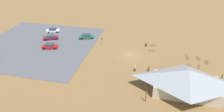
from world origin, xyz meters
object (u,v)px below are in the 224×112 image
object	(u,v)px
bicycle_teal_edge_south	(187,57)
bicycle_orange_front_row	(188,66)
bicycle_blue_near_porch	(153,45)
bicycle_purple_lone_east	(151,50)
bicycle_silver_lone_west	(198,58)
car_red_mid_lot	(50,46)
bike_pavilion	(187,80)
visitor_crossing_yard	(135,68)
lot_sign	(102,40)
bicycle_white_mid_cluster	(148,70)
car_white_by_curb	(53,30)
bicycle_yellow_yard_left	(199,66)
bicycle_red_yard_center	(207,62)
car_maroon_far_end	(51,37)
trash_bin	(146,45)
car_green_inner_stall	(86,36)

from	to	relation	value
bicycle_teal_edge_south	bicycle_orange_front_row	size ratio (longest dim) A/B	1.16
bicycle_blue_near_porch	bicycle_purple_lone_east	size ratio (longest dim) A/B	0.91
bicycle_silver_lone_west	car_red_mid_lot	xyz separation A→B (m)	(40.74, 2.63, 0.40)
bike_pavilion	bicycle_purple_lone_east	xyz separation A→B (m)	(7.55, -16.55, -2.73)
visitor_crossing_yard	bicycle_purple_lone_east	bearing A→B (deg)	-106.76
lot_sign	bicycle_white_mid_cluster	xyz separation A→B (m)	(-14.38, 11.42, -1.04)
bicycle_teal_edge_south	car_white_by_curb	world-z (taller)	car_white_by_curb
bicycle_silver_lone_west	bicycle_white_mid_cluster	size ratio (longest dim) A/B	0.94
bicycle_silver_lone_west	bicycle_orange_front_row	world-z (taller)	bicycle_orange_front_row
bicycle_silver_lone_west	bicycle_yellow_yard_left	distance (m)	4.16
bicycle_purple_lone_east	car_white_by_curb	world-z (taller)	car_white_by_curb
bicycle_red_yard_center	car_maroon_far_end	xyz separation A→B (m)	(45.25, -4.98, 0.33)
lot_sign	car_maroon_far_end	size ratio (longest dim) A/B	0.44
bicycle_orange_front_row	car_red_mid_lot	bearing A→B (deg)	-3.06
bicycle_silver_lone_west	car_white_by_curb	xyz separation A→B (m)	(45.46, -8.59, 0.41)
bicycle_silver_lone_west	bicycle_white_mid_cluster	distance (m)	14.99
trash_bin	bicycle_blue_near_porch	xyz separation A→B (m)	(-1.98, -0.16, -0.10)
bicycle_yellow_yard_left	car_red_mid_lot	size ratio (longest dim) A/B	0.38
bicycle_teal_edge_south	bicycle_white_mid_cluster	size ratio (longest dim) A/B	1.02
bike_pavilion	bicycle_white_mid_cluster	world-z (taller)	bike_pavilion
bicycle_teal_edge_south	car_green_inner_stall	bearing A→B (deg)	-12.26
bicycle_blue_near_porch	bicycle_orange_front_row	size ratio (longest dim) A/B	1.06
bicycle_yellow_yard_left	bicycle_silver_lone_west	bearing A→B (deg)	-96.10
bicycle_red_yard_center	bicycle_white_mid_cluster	xyz separation A→B (m)	(14.17, 6.64, 0.00)
bicycle_yellow_yard_left	car_white_by_curb	xyz separation A→B (m)	(45.02, -12.72, 0.38)
bicycle_purple_lone_east	bicycle_yellow_yard_left	size ratio (longest dim) A/B	1.00
lot_sign	bicycle_white_mid_cluster	bearing A→B (deg)	141.53
bicycle_blue_near_porch	bicycle_white_mid_cluster	size ratio (longest dim) A/B	0.93
trash_bin	bicycle_teal_edge_south	size ratio (longest dim) A/B	0.51
lot_sign	bicycle_silver_lone_west	size ratio (longest dim) A/B	1.37
bicycle_yellow_yard_left	car_white_by_curb	size ratio (longest dim) A/B	0.38
trash_bin	bicycle_teal_edge_south	distance (m)	12.20
bicycle_teal_edge_south	bicycle_orange_front_row	distance (m)	4.46
bicycle_blue_near_porch	car_white_by_curb	xyz separation A→B (m)	(33.57, -3.56, 0.42)
bicycle_teal_edge_south	bicycle_blue_near_porch	bearing A→B (deg)	-29.80
bicycle_silver_lone_west	trash_bin	bearing A→B (deg)	-19.34
bike_pavilion	car_green_inner_stall	size ratio (longest dim) A/B	3.15
bicycle_white_mid_cluster	car_red_mid_lot	size ratio (longest dim) A/B	0.37
trash_bin	lot_sign	distance (m)	13.09
bicycle_red_yard_center	visitor_crossing_yard	distance (m)	18.73
trash_bin	car_red_mid_lot	distance (m)	27.89
bicycle_teal_edge_south	visitor_crossing_yard	xyz separation A→B (m)	(12.68, 8.94, 0.57)
bike_pavilion	bicycle_teal_edge_south	bearing A→B (deg)	-97.21
car_white_by_curb	lot_sign	bearing A→B (deg)	163.45
bicycle_blue_near_porch	bicycle_white_mid_cluster	world-z (taller)	bicycle_white_mid_cluster
bicycle_silver_lone_west	car_white_by_curb	size ratio (longest dim) A/B	0.35
car_red_mid_lot	visitor_crossing_yard	distance (m)	26.10
trash_bin	bicycle_red_yard_center	size ratio (longest dim) A/B	0.55
bicycle_blue_near_porch	bicycle_orange_front_row	xyz separation A→B (m)	(-8.90, 9.68, 0.03)
trash_bin	car_maroon_far_end	xyz separation A→B (m)	(29.63, 1.62, 0.25)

